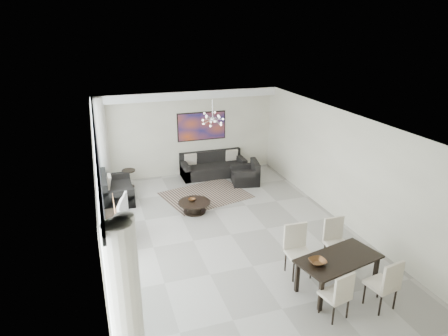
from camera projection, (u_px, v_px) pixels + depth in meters
name	position (u px, v px, depth m)	size (l,w,h in m)	color
room_shell	(249.00, 178.00, 9.54)	(6.00, 9.00, 2.90)	#A8A39B
window_wall	(106.00, 195.00, 8.56)	(0.37, 8.95, 2.90)	silver
soffit	(187.00, 95.00, 12.78)	(5.98, 0.40, 0.26)	white
painting	(202.00, 126.00, 13.47)	(1.68, 0.04, 0.98)	#BC471A
chandelier	(213.00, 119.00, 11.41)	(0.66, 0.66, 0.71)	silver
rug	(206.00, 195.00, 12.15)	(2.40, 1.85, 0.01)	black
coffee_table	(194.00, 206.00, 11.02)	(0.89, 0.89, 0.31)	black
bowl_coffee	(192.00, 200.00, 11.02)	(0.21, 0.21, 0.07)	brown
sofa_main	(213.00, 168.00, 13.66)	(2.16, 0.89, 0.79)	black
loveseat	(116.00, 191.00, 11.78)	(0.88, 1.57, 0.78)	black
armchair	(246.00, 176.00, 12.99)	(0.98, 1.02, 0.74)	black
side_table	(129.00, 176.00, 12.63)	(0.42, 0.42, 0.58)	black
tv_console	(114.00, 231.00, 9.59)	(0.43, 1.54, 0.48)	black
television	(119.00, 211.00, 9.42)	(1.01, 0.13, 0.58)	gray
dining_table	(338.00, 262.00, 7.71)	(1.79, 1.17, 0.69)	black
dining_chair_sw	(339.00, 293.00, 6.91)	(0.52, 0.52, 0.95)	beige
dining_chair_se	(387.00, 282.00, 7.12)	(0.55, 0.55, 1.03)	beige
dining_chair_nw	(297.00, 246.00, 8.22)	(0.52, 0.52, 1.08)	beige
dining_chair_ne	(335.00, 237.00, 8.60)	(0.48, 0.48, 1.03)	beige
bowl_dining	(318.00, 262.00, 7.49)	(0.32, 0.32, 0.08)	brown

